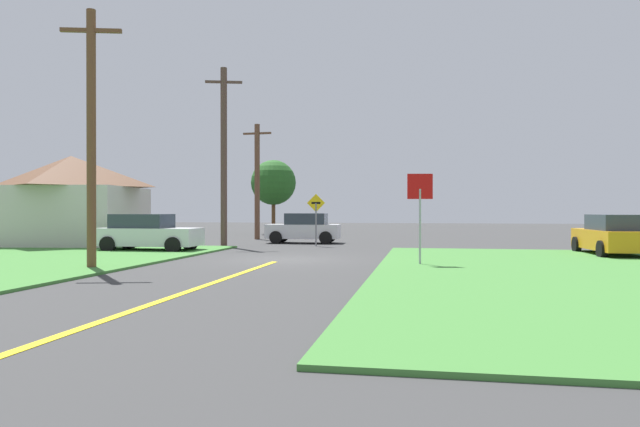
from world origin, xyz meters
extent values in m
plane|color=#383838|center=(0.00, 0.00, 0.00)|extent=(120.00, 120.00, 0.00)
cube|color=#407C36|center=(9.69, -4.00, 0.04)|extent=(12.00, 20.00, 0.08)
cube|color=yellow|center=(0.00, -8.00, 0.01)|extent=(0.20, 14.00, 0.01)
cylinder|color=#9EA0A8|center=(4.95, -1.68, 1.23)|extent=(0.07, 0.07, 2.47)
cube|color=red|center=(4.95, -1.68, 2.55)|extent=(0.80, 0.17, 0.80)
cube|color=orange|center=(12.32, 3.81, 0.64)|extent=(2.03, 4.47, 0.76)
cube|color=#2D3842|center=(12.33, 3.41, 1.32)|extent=(1.72, 2.48, 0.60)
cylinder|color=black|center=(11.35, 5.26, 0.34)|extent=(0.25, 0.69, 0.68)
cylinder|color=black|center=(13.14, 5.34, 0.34)|extent=(0.25, 0.69, 0.68)
cylinder|color=black|center=(11.49, 2.28, 0.34)|extent=(0.25, 0.69, 0.68)
cube|color=silver|center=(-6.60, 2.88, 0.64)|extent=(4.33, 1.78, 0.76)
cube|color=#2D3842|center=(-6.96, 2.88, 1.32)|extent=(2.38, 1.56, 0.60)
cylinder|color=black|center=(-5.12, 3.74, 0.34)|extent=(0.68, 0.22, 0.68)
cylinder|color=black|center=(-5.13, 2.01, 0.34)|extent=(0.68, 0.22, 0.68)
cylinder|color=black|center=(-8.07, 3.75, 0.34)|extent=(0.68, 0.22, 0.68)
cylinder|color=black|center=(-8.07, 2.02, 0.34)|extent=(0.68, 0.22, 0.68)
cube|color=silver|center=(-1.38, 10.29, 0.64)|extent=(4.00, 1.86, 0.76)
cube|color=#2D3842|center=(-1.21, 10.29, 1.32)|extent=(2.22, 1.59, 0.60)
cylinder|color=black|center=(-2.69, 9.40, 0.34)|extent=(0.69, 0.24, 0.68)
cylinder|color=black|center=(-2.75, 11.08, 0.34)|extent=(0.69, 0.24, 0.68)
cylinder|color=black|center=(-0.01, 9.49, 0.34)|extent=(0.69, 0.24, 0.68)
cylinder|color=black|center=(-0.07, 11.17, 0.34)|extent=(0.69, 0.24, 0.68)
cylinder|color=brown|center=(-4.78, -4.45, 3.91)|extent=(0.27, 0.27, 7.82)
cube|color=brown|center=(-4.78, -4.45, 7.19)|extent=(1.77, 0.57, 0.12)
cylinder|color=brown|center=(-4.60, 6.66, 4.39)|extent=(0.32, 0.32, 8.78)
cube|color=brown|center=(-4.60, 6.66, 8.08)|extent=(1.76, 0.61, 0.12)
cylinder|color=brown|center=(-5.02, 13.76, 3.54)|extent=(0.32, 0.32, 7.07)
cube|color=brown|center=(-5.02, 13.76, 6.51)|extent=(1.80, 0.24, 0.12)
cylinder|color=slate|center=(-0.21, 7.81, 1.07)|extent=(0.08, 0.08, 2.15)
cube|color=yellow|center=(-0.21, 7.81, 2.15)|extent=(0.91, 0.07, 0.91)
cube|color=black|center=(-0.21, 7.81, 2.15)|extent=(0.45, 0.06, 0.10)
cylinder|color=brown|center=(-6.14, 21.83, 1.26)|extent=(0.29, 0.29, 2.53)
sphere|color=#245A1F|center=(-6.14, 21.83, 3.89)|extent=(3.40, 3.40, 3.40)
cube|color=beige|center=(-12.46, 6.00, 1.47)|extent=(6.86, 6.37, 2.95)
pyramid|color=brown|center=(-12.46, 6.00, 3.74)|extent=(6.86, 6.37, 1.58)
camera|label=1|loc=(5.08, -20.18, 1.78)|focal=32.19mm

